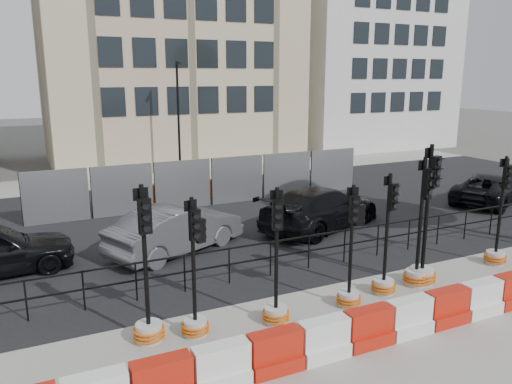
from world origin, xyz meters
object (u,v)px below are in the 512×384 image
traffic_signal_a (148,311)px  traffic_signal_h (497,243)px  car_c (321,208)px  traffic_signal_d (350,279)px

traffic_signal_a → traffic_signal_h: traffic_signal_a is taller
traffic_signal_a → car_c: bearing=28.3°
traffic_signal_a → traffic_signal_d: 4.66m
traffic_signal_d → traffic_signal_h: (5.40, 0.41, -0.05)m
traffic_signal_d → car_c: (2.73, 5.53, 0.05)m
traffic_signal_a → car_c: traffic_signal_a is taller
traffic_signal_a → car_c: size_ratio=0.59×
traffic_signal_a → traffic_signal_h: size_ratio=1.05×
traffic_signal_a → traffic_signal_d: bearing=-11.7°
traffic_signal_a → traffic_signal_h: bearing=-6.5°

